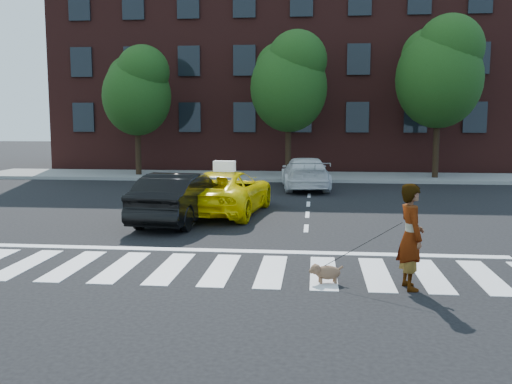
% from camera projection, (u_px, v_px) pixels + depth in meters
% --- Properties ---
extents(ground, '(120.00, 120.00, 0.00)m').
position_uv_depth(ground, '(221.00, 270.00, 11.15)').
color(ground, black).
rests_on(ground, ground).
extents(crosswalk, '(13.00, 2.40, 0.01)m').
position_uv_depth(crosswalk, '(221.00, 270.00, 11.15)').
color(crosswalk, silver).
rests_on(crosswalk, ground).
extents(stop_line, '(12.00, 0.30, 0.01)m').
position_uv_depth(stop_line, '(232.00, 251.00, 12.73)').
color(stop_line, silver).
rests_on(stop_line, ground).
extents(sidewalk_far, '(30.00, 4.00, 0.15)m').
position_uv_depth(sidewalk_far, '(278.00, 176.00, 28.40)').
color(sidewalk_far, slate).
rests_on(sidewalk_far, ground).
extents(building, '(26.00, 10.00, 12.00)m').
position_uv_depth(building, '(287.00, 68.00, 35.04)').
color(building, '#441C18').
rests_on(building, ground).
extents(tree_left, '(3.39, 3.38, 6.50)m').
position_uv_depth(tree_left, '(137.00, 88.00, 28.06)').
color(tree_left, black).
rests_on(tree_left, ground).
extents(tree_mid, '(3.69, 3.69, 7.10)m').
position_uv_depth(tree_mid, '(289.00, 78.00, 27.24)').
color(tree_mid, black).
rests_on(tree_mid, ground).
extents(tree_right, '(4.00, 4.00, 7.70)m').
position_uv_depth(tree_right, '(440.00, 68.00, 26.46)').
color(tree_right, black).
rests_on(tree_right, ground).
extents(taxi, '(2.71, 5.01, 1.34)m').
position_uv_depth(taxi, '(226.00, 192.00, 17.71)').
color(taxi, '#FEE205').
rests_on(taxi, ground).
extents(black_sedan, '(2.03, 4.47, 1.42)m').
position_uv_depth(black_sedan, '(180.00, 197.00, 16.20)').
color(black_sedan, black).
rests_on(black_sedan, ground).
extents(white_suv, '(2.31, 4.75, 1.33)m').
position_uv_depth(white_suv, '(305.00, 173.00, 23.82)').
color(white_suv, silver).
rests_on(white_suv, ground).
extents(woman, '(0.55, 0.74, 1.85)m').
position_uv_depth(woman, '(411.00, 237.00, 9.81)').
color(woman, '#999999').
rests_on(woman, ground).
extents(dog, '(0.63, 0.33, 0.36)m').
position_uv_depth(dog, '(325.00, 272.00, 10.21)').
color(dog, '#93684B').
rests_on(dog, ground).
extents(taxi_sign, '(0.68, 0.35, 0.32)m').
position_uv_depth(taxi_sign, '(224.00, 166.00, 17.41)').
color(taxi_sign, white).
rests_on(taxi_sign, taxi).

